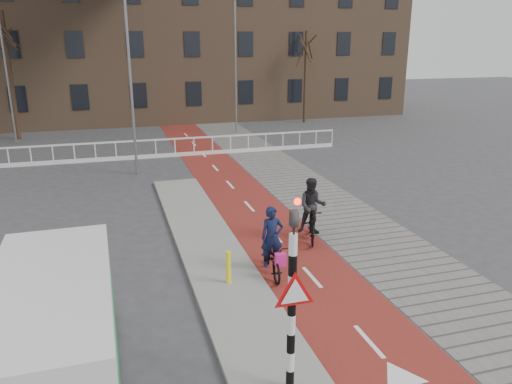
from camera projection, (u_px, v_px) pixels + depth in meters
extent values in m
plane|color=#38383A|center=(284.00, 327.00, 10.72)|extent=(120.00, 120.00, 0.00)
cube|color=maroon|center=(236.00, 191.00, 20.29)|extent=(2.50, 60.00, 0.01)
cube|color=slate|center=(300.00, 186.00, 21.05)|extent=(3.00, 60.00, 0.01)
cube|color=gray|center=(213.00, 255.00, 14.18)|extent=(1.80, 16.00, 0.12)
cylinder|color=black|center=(291.00, 315.00, 8.27)|extent=(0.14, 0.14, 2.88)
imported|color=black|center=(294.00, 210.00, 7.73)|extent=(0.13, 0.16, 0.80)
cylinder|color=#FF0C05|center=(297.00, 202.00, 7.55)|extent=(0.11, 0.02, 0.11)
cylinder|color=#FFF80E|center=(228.00, 267.00, 12.31)|extent=(0.12, 0.12, 0.84)
imported|color=black|center=(272.00, 258.00, 13.01)|extent=(0.76, 1.81, 0.93)
imported|color=#101737|center=(272.00, 237.00, 12.83)|extent=(0.62, 0.43, 1.61)
cube|color=#DC1F8B|center=(280.00, 260.00, 12.46)|extent=(0.29, 0.20, 0.33)
imported|color=black|center=(312.00, 223.00, 15.22)|extent=(1.10, 1.90, 1.10)
imported|color=black|center=(312.00, 206.00, 15.05)|extent=(1.01, 0.89, 1.72)
cube|color=silver|center=(54.00, 334.00, 8.49)|extent=(2.05, 4.97, 1.98)
cube|color=#1A793F|center=(115.00, 329.00, 8.79)|extent=(0.07, 3.16, 0.55)
cylinder|color=black|center=(20.00, 330.00, 10.01)|extent=(0.26, 0.69, 0.69)
cylinder|color=black|center=(107.00, 317.00, 10.49)|extent=(0.26, 0.69, 0.69)
cube|color=silver|center=(73.00, 144.00, 24.65)|extent=(28.00, 0.08, 0.08)
cube|color=silver|center=(75.00, 161.00, 24.90)|extent=(28.00, 0.10, 0.20)
cube|color=#7F6047|center=(104.00, 38.00, 37.46)|extent=(46.00, 10.00, 12.00)
cylinder|color=black|center=(10.00, 77.00, 29.80)|extent=(0.29, 0.29, 7.55)
cylinder|color=black|center=(305.00, 78.00, 36.19)|extent=(0.22, 0.22, 6.51)
cylinder|color=slate|center=(131.00, 82.00, 21.63)|extent=(0.12, 0.12, 8.34)
cylinder|color=slate|center=(7.00, 73.00, 28.65)|extent=(0.12, 0.12, 8.14)
cylinder|color=slate|center=(235.00, 63.00, 31.73)|extent=(0.12, 0.12, 8.95)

